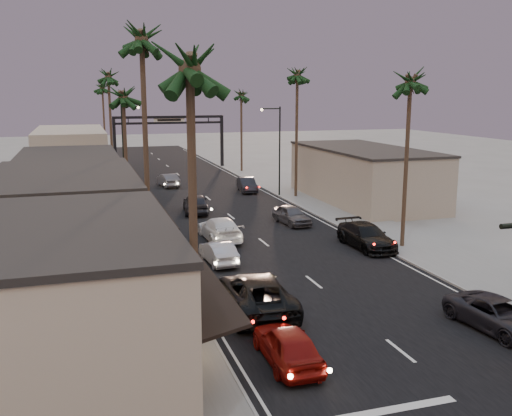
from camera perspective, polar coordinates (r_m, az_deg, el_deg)
ground at (r=51.33m, az=-3.37°, el=-0.17°), size 200.00×200.00×0.00m
road at (r=56.11m, az=-4.60°, el=0.81°), size 14.00×120.00×0.02m
sidewalk_left at (r=61.74m, az=-14.69°, el=1.49°), size 5.00×92.00×0.12m
sidewalk_right at (r=65.33m, az=2.19°, el=2.39°), size 5.00×92.00×0.12m
storefront_near at (r=22.18m, az=-19.01°, el=-9.09°), size 8.00×12.00×5.50m
storefront_mid at (r=35.66m, az=-18.46°, el=-1.39°), size 8.00×14.00×5.50m
storefront_far at (r=51.44m, az=-18.17°, el=2.13°), size 8.00×16.00×5.00m
storefront_dist at (r=74.20m, az=-18.01°, el=5.21°), size 8.00×20.00×6.00m
building_right at (r=55.87m, az=10.69°, el=3.20°), size 8.00×18.00×5.00m
arch at (r=79.89m, az=-8.66°, el=7.86°), size 15.20×0.40×7.27m
streetlight_right at (r=57.28m, az=2.12°, el=6.43°), size 2.13×0.30×9.00m
streetlight_left at (r=67.21m, az=-12.96°, el=6.89°), size 2.13×0.30×9.00m
palm_la at (r=18.20m, az=-6.68°, el=15.01°), size 3.20×3.20×13.20m
palm_lb at (r=31.18m, az=-11.40°, el=16.91°), size 3.20×3.20×15.20m
palm_lc at (r=44.97m, az=-13.17°, el=11.35°), size 3.20×3.20×12.20m
palm_ld at (r=63.96m, az=-14.57°, el=12.96°), size 3.20×3.20×14.20m
palm_ra at (r=38.78m, az=15.23°, el=12.73°), size 3.20×3.20×13.20m
palm_rb at (r=56.75m, az=4.16°, el=13.53°), size 3.20×3.20×14.20m
palm_rc at (r=75.70m, az=-1.49°, el=11.54°), size 3.20×3.20×12.20m
palm_far at (r=86.92m, az=-15.13°, el=11.78°), size 3.20×3.20×13.20m
oncoming_red at (r=22.62m, az=3.16°, el=-13.48°), size 1.88×4.50×1.52m
oncoming_pickup at (r=27.52m, az=-0.01°, el=-8.54°), size 3.31×6.58×1.78m
oncoming_silver at (r=35.21m, az=-3.78°, el=-4.43°), size 1.69×4.24×1.37m
oncoming_white at (r=40.68m, az=-3.64°, el=-2.09°), size 2.41×5.63×1.62m
oncoming_dgrey at (r=49.95m, az=-6.06°, el=0.46°), size 2.63×5.24×1.71m
oncoming_grey_far at (r=64.53m, az=-8.79°, el=2.76°), size 2.15×4.64×1.47m
curbside_near at (r=27.66m, az=23.10°, el=-9.80°), size 2.88×5.30×1.41m
curbside_black at (r=39.25m, az=10.97°, el=-2.77°), size 2.42×5.64×1.62m
curbside_grey at (r=45.58m, az=3.57°, el=-0.70°), size 2.29×4.55×1.49m
curbside_far at (r=60.50m, az=-0.91°, el=2.32°), size 2.02×4.64×1.48m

